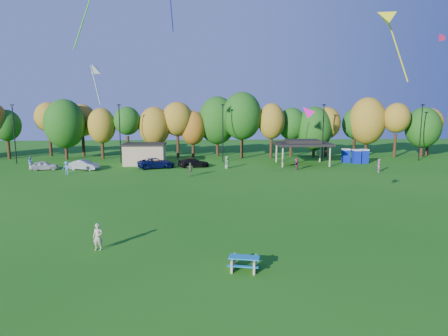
{
  "coord_description": "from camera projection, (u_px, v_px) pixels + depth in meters",
  "views": [
    {
      "loc": [
        -1.11,
        -22.69,
        9.17
      ],
      "look_at": [
        0.4,
        6.0,
        4.53
      ],
      "focal_mm": 32.0,
      "sensor_mm": 36.0,
      "label": 1
    }
  ],
  "objects": [
    {
      "name": "car_a",
      "position": [
        44.0,
        165.0,
        55.73
      ],
      "size": [
        3.98,
        2.25,
        1.28
      ],
      "primitive_type": "imported",
      "rotation": [
        0.0,
        0.0,
        1.78
      ],
      "color": "silver",
      "rests_on": "ground"
    },
    {
      "name": "far_person_4",
      "position": [
        67.0,
        168.0,
        52.24
      ],
      "size": [
        1.19,
        0.79,
        1.72
      ],
      "primitive_type": "imported",
      "rotation": [
        0.0,
        0.0,
        0.14
      ],
      "color": "#577FC0",
      "rests_on": "ground"
    },
    {
      "name": "ground",
      "position": [
        223.0,
        259.0,
        23.89
      ],
      "size": [
        160.0,
        160.0,
        0.0
      ],
      "primitive_type": "plane",
      "color": "#19600F",
      "rests_on": "ground"
    },
    {
      "name": "far_person_0",
      "position": [
        297.0,
        164.0,
        55.72
      ],
      "size": [
        1.23,
        1.64,
        1.73
      ],
      "primitive_type": "imported",
      "rotation": [
        0.0,
        0.0,
        4.2
      ],
      "color": "#8B3951",
      "rests_on": "ground"
    },
    {
      "name": "far_person_3",
      "position": [
        190.0,
        170.0,
        50.79
      ],
      "size": [
        1.05,
        0.46,
        1.77
      ],
      "primitive_type": "imported",
      "rotation": [
        0.0,
        0.0,
        0.03
      ],
      "color": "#617447",
      "rests_on": "ground"
    },
    {
      "name": "lamp_posts",
      "position": [
        223.0,
        131.0,
        62.64
      ],
      "size": [
        64.5,
        0.25,
        9.09
      ],
      "color": "black",
      "rests_on": "ground"
    },
    {
      "name": "far_person_5",
      "position": [
        227.0,
        162.0,
        57.09
      ],
      "size": [
        0.95,
        1.02,
        1.76
      ],
      "primitive_type": "imported",
      "rotation": [
        0.0,
        0.0,
        0.95
      ],
      "color": "gray",
      "rests_on": "ground"
    },
    {
      "name": "kite_9",
      "position": [
        94.0,
        69.0,
        30.81
      ],
      "size": [
        1.21,
        2.11,
        3.38
      ],
      "color": "silver"
    },
    {
      "name": "kite_6",
      "position": [
        441.0,
        36.0,
        49.6
      ],
      "size": [
        1.67,
        1.44,
        1.42
      ],
      "color": "#EE1C4D"
    },
    {
      "name": "tree_line",
      "position": [
        203.0,
        123.0,
        67.76
      ],
      "size": [
        93.57,
        10.55,
        11.15
      ],
      "color": "black",
      "rests_on": "ground"
    },
    {
      "name": "kite_flyer",
      "position": [
        98.0,
        237.0,
        25.15
      ],
      "size": [
        0.66,
        0.47,
        1.73
      ],
      "primitive_type": "imported",
      "rotation": [
        0.0,
        0.0,
        -0.09
      ],
      "color": "#BCAF8D",
      "rests_on": "ground"
    },
    {
      "name": "car_b",
      "position": [
        84.0,
        165.0,
        55.77
      ],
      "size": [
        4.43,
        2.59,
        1.38
      ],
      "primitive_type": "imported",
      "rotation": [
        0.0,
        0.0,
        1.28
      ],
      "color": "#98989D",
      "rests_on": "ground"
    },
    {
      "name": "kite_5",
      "position": [
        385.0,
        17.0,
        28.59
      ],
      "size": [
        3.26,
        1.8,
        5.46
      ],
      "color": "#CED216"
    },
    {
      "name": "far_person_2",
      "position": [
        379.0,
        165.0,
        54.02
      ],
      "size": [
        0.54,
        0.72,
        1.8
      ],
      "primitive_type": "imported",
      "rotation": [
        0.0,
        0.0,
        4.54
      ],
      "color": "#B15394",
      "rests_on": "ground"
    },
    {
      "name": "porta_potties",
      "position": [
        356.0,
        156.0,
        62.31
      ],
      "size": [
        3.75,
        2.2,
        2.18
      ],
      "color": "#0C1FA1",
      "rests_on": "ground"
    },
    {
      "name": "kite_7",
      "position": [
        306.0,
        111.0,
        26.3
      ],
      "size": [
        1.33,
        1.12,
        1.14
      ],
      "color": "#F50DA3"
    },
    {
      "name": "car_c",
      "position": [
        156.0,
        163.0,
        57.27
      ],
      "size": [
        5.8,
        3.95,
        1.47
      ],
      "primitive_type": "imported",
      "rotation": [
        0.0,
        0.0,
        1.88
      ],
      "color": "#0B1344",
      "rests_on": "ground"
    },
    {
      "name": "far_person_1",
      "position": [
        30.0,
        163.0,
        56.84
      ],
      "size": [
        1.02,
        0.93,
        1.7
      ],
      "primitive_type": "imported",
      "rotation": [
        0.0,
        0.0,
        2.72
      ],
      "color": "#5786C0",
      "rests_on": "ground"
    },
    {
      "name": "car_d",
      "position": [
        193.0,
        163.0,
        58.18
      ],
      "size": [
        4.85,
        2.63,
        1.33
      ],
      "primitive_type": "imported",
      "rotation": [
        0.0,
        0.0,
        1.74
      ],
      "color": "black",
      "rests_on": "ground"
    },
    {
      "name": "pavilion",
      "position": [
        303.0,
        143.0,
        60.57
      ],
      "size": [
        8.2,
        6.2,
        3.77
      ],
      "color": "tan",
      "rests_on": "ground"
    },
    {
      "name": "picnic_table",
      "position": [
        244.0,
        262.0,
        22.26
      ],
      "size": [
        1.96,
        1.74,
        0.74
      ],
      "rotation": [
        0.0,
        0.0,
        -0.21
      ],
      "color": "tan",
      "rests_on": "ground"
    },
    {
      "name": "utility_building",
      "position": [
        145.0,
        154.0,
        60.57
      ],
      "size": [
        6.3,
        4.3,
        3.25
      ],
      "color": "tan",
      "rests_on": "ground"
    }
  ]
}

